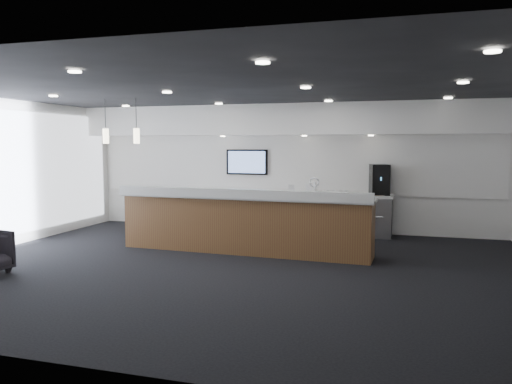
% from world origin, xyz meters
% --- Properties ---
extents(ground, '(10.00, 10.00, 0.00)m').
position_xyz_m(ground, '(0.00, 0.00, 0.00)').
color(ground, black).
rests_on(ground, ground).
extents(ceiling, '(10.00, 8.00, 0.02)m').
position_xyz_m(ceiling, '(0.00, 0.00, 3.00)').
color(ceiling, black).
rests_on(ceiling, back_wall).
extents(back_wall, '(10.00, 0.02, 3.00)m').
position_xyz_m(back_wall, '(0.00, 4.00, 1.50)').
color(back_wall, white).
rests_on(back_wall, ground).
extents(soffit_bulkhead, '(10.00, 0.90, 0.70)m').
position_xyz_m(soffit_bulkhead, '(0.00, 3.55, 2.65)').
color(soffit_bulkhead, white).
rests_on(soffit_bulkhead, back_wall).
extents(alcove_panel, '(9.80, 0.06, 1.40)m').
position_xyz_m(alcove_panel, '(0.00, 3.97, 1.60)').
color(alcove_panel, white).
rests_on(alcove_panel, back_wall).
extents(back_credenza, '(5.06, 0.66, 0.95)m').
position_xyz_m(back_credenza, '(-0.00, 3.64, 0.48)').
color(back_credenza, '#96989E').
rests_on(back_credenza, ground).
extents(wall_tv, '(1.05, 0.08, 0.62)m').
position_xyz_m(wall_tv, '(-1.00, 3.91, 1.65)').
color(wall_tv, black).
rests_on(wall_tv, back_wall).
extents(pendant_left, '(0.12, 0.12, 0.30)m').
position_xyz_m(pendant_left, '(-2.40, 0.80, 2.25)').
color(pendant_left, beige).
rests_on(pendant_left, ceiling).
extents(pendant_right, '(0.12, 0.12, 0.30)m').
position_xyz_m(pendant_right, '(-3.10, 0.80, 2.25)').
color(pendant_right, beige).
rests_on(pendant_right, ceiling).
extents(ceiling_can_lights, '(7.00, 5.00, 0.02)m').
position_xyz_m(ceiling_can_lights, '(0.00, 0.00, 2.97)').
color(ceiling_can_lights, white).
rests_on(ceiling_can_lights, ceiling).
extents(service_counter, '(5.01, 1.04, 1.49)m').
position_xyz_m(service_counter, '(-0.22, 1.23, 0.58)').
color(service_counter, brown).
rests_on(service_counter, ground).
extents(coffee_machine, '(0.49, 0.56, 0.69)m').
position_xyz_m(coffee_machine, '(2.20, 3.66, 1.29)').
color(coffee_machine, black).
rests_on(coffee_machine, back_credenza).
extents(info_sign_left, '(0.15, 0.05, 0.20)m').
position_xyz_m(info_sign_left, '(0.20, 3.54, 1.05)').
color(info_sign_left, white).
rests_on(info_sign_left, back_credenza).
extents(info_sign_right, '(0.16, 0.04, 0.22)m').
position_xyz_m(info_sign_right, '(0.63, 3.55, 1.06)').
color(info_sign_right, white).
rests_on(info_sign_right, back_credenza).
extents(cup_0, '(0.11, 0.11, 0.10)m').
position_xyz_m(cup_0, '(1.48, 3.53, 1.00)').
color(cup_0, white).
rests_on(cup_0, back_credenza).
extents(cup_1, '(0.15, 0.15, 0.10)m').
position_xyz_m(cup_1, '(1.34, 3.53, 1.00)').
color(cup_1, white).
rests_on(cup_1, back_credenza).
extents(cup_2, '(0.13, 0.13, 0.10)m').
position_xyz_m(cup_2, '(1.20, 3.53, 1.00)').
color(cup_2, white).
rests_on(cup_2, back_credenza).
extents(cup_3, '(0.14, 0.14, 0.10)m').
position_xyz_m(cup_3, '(1.06, 3.53, 1.00)').
color(cup_3, white).
rests_on(cup_3, back_credenza).
extents(cup_4, '(0.15, 0.15, 0.10)m').
position_xyz_m(cup_4, '(0.92, 3.53, 1.00)').
color(cup_4, white).
rests_on(cup_4, back_credenza).
extents(cup_5, '(0.12, 0.12, 0.10)m').
position_xyz_m(cup_5, '(0.78, 3.53, 1.00)').
color(cup_5, white).
rests_on(cup_5, back_credenza).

